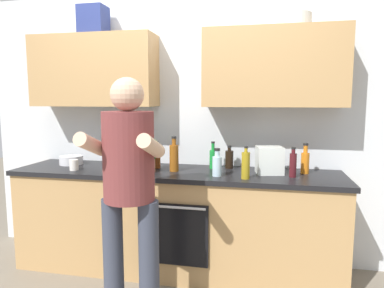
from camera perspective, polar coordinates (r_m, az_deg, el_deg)
ground_plane at (r=3.32m, az=-2.74°, el=-19.76°), size 12.00×12.00×0.00m
back_wall_unit at (r=3.23m, az=-1.70°, el=7.06°), size 4.00×0.38×2.50m
counter at (r=3.14m, az=-2.79°, el=-12.42°), size 2.84×0.67×0.90m
person_standing at (r=2.36m, az=-10.32°, el=-5.92°), size 0.49×0.45×1.66m
bottle_soda at (r=3.10m, az=3.44°, el=-2.31°), size 0.06×0.06×0.24m
bottle_syrup at (r=2.98m, az=-2.95°, el=-2.13°), size 0.08×0.08×0.30m
bottle_soy at (r=3.13m, az=6.13°, el=-2.44°), size 0.07×0.07×0.20m
bottle_water at (r=2.80m, az=4.13°, el=-3.43°), size 0.08×0.08×0.23m
bottle_vinegar at (r=3.13m, az=-5.72°, el=-2.16°), size 0.06×0.06×0.24m
bottle_juice at (r=3.04m, az=18.05°, el=-2.73°), size 0.07×0.07×0.25m
bottle_oil at (r=2.72m, az=8.79°, el=-3.44°), size 0.07×0.07×0.25m
bottle_wine at (r=2.87m, az=16.22°, el=-3.19°), size 0.06×0.06×0.24m
cup_coffee at (r=3.20m, az=-18.79°, el=-3.26°), size 0.08×0.08×0.09m
mixing_bowl at (r=3.50m, az=-19.18°, el=-2.51°), size 0.22×0.22×0.08m
knife_block at (r=3.14m, az=-9.76°, el=-1.99°), size 0.10×0.14×0.28m
potted_herb at (r=2.96m, az=-7.13°, el=-1.22°), size 0.20×0.20×0.30m
grocery_bag_produce at (r=2.95m, az=12.58°, el=-2.62°), size 0.24×0.23×0.22m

